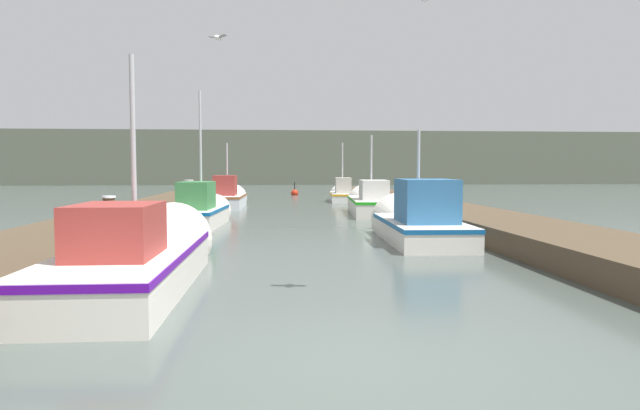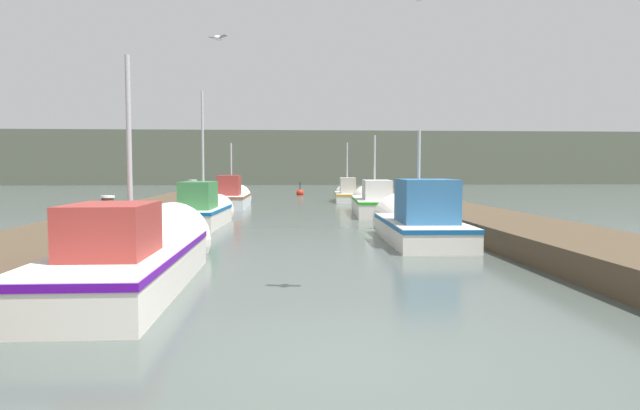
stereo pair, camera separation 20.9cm
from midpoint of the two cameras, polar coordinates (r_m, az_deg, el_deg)
The scene contains 15 objects.
ground_plane at distance 5.63m, azimuth 4.14°, elevation -15.64°, with size 200.00×200.00×0.00m.
dock_left at distance 21.81m, azimuth -16.18°, elevation -0.65°, with size 2.63×40.00×0.52m.
dock_right at distance 22.18m, azimuth 12.09°, elevation -0.51°, with size 2.63×40.00×0.52m.
distant_shore_ridge at distance 70.77m, azimuth -3.37°, elevation 4.64°, with size 120.00×16.00×6.01m.
fishing_boat_0 at distance 9.90m, azimuth -17.13°, elevation -4.83°, with size 1.81×6.25×4.11m.
fishing_boat_1 at distance 15.12m, azimuth 10.02°, elevation -1.59°, with size 1.92×5.53×3.38m.
fishing_boat_2 at distance 18.96m, azimuth -11.21°, elevation -0.54°, with size 1.60×4.75×4.66m.
fishing_boat_3 at distance 23.56m, azimuth 5.66°, elevation 0.26°, with size 2.05×6.07×3.65m.
fishing_boat_4 at distance 27.48m, azimuth -8.57°, elevation 0.74°, with size 1.69×5.07×3.46m.
fishing_boat_5 at distance 32.40m, azimuth 2.88°, elevation 1.12°, with size 1.64×4.99×3.66m.
mooring_piling_0 at distance 12.02m, azimuth -19.95°, elevation -2.23°, with size 0.27×0.27×1.32m.
mooring_piling_1 at distance 22.83m, azimuth -12.38°, elevation 0.74°, with size 0.35×0.35×1.41m.
mooring_piling_2 at distance 33.25m, azimuth -9.82°, elevation 1.43°, with size 0.33×0.33×1.12m.
channel_buoy at distance 39.34m, azimuth -1.86°, elevation 1.22°, with size 0.50×0.50×1.00m.
seagull_lead at distance 15.04m, azimuth -9.72°, elevation 16.15°, with size 0.51×0.42×0.12m.
Camera 2 is at (-0.65, -5.26, 1.86)m, focal length 32.00 mm.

